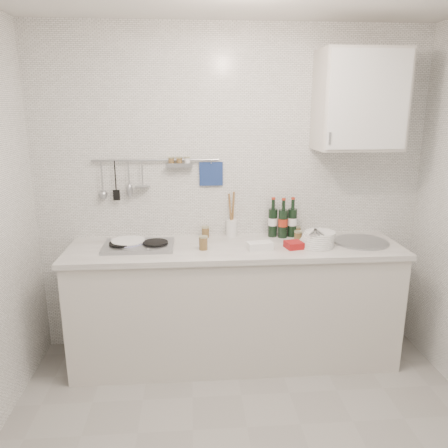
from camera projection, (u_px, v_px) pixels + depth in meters
name	position (u px, v px, depth m)	size (l,w,h in m)	color
back_wall	(232.00, 194.00, 3.41)	(3.00, 0.02, 2.50)	silver
counter	(236.00, 306.00, 3.33)	(2.44, 0.64, 0.96)	beige
wall_rail	(153.00, 173.00, 3.29)	(0.98, 0.09, 0.34)	#93969B
wall_cabinet	(359.00, 101.00, 3.12)	(0.60, 0.38, 0.70)	beige
plate_stack_hob	(127.00, 243.00, 3.18)	(0.27, 0.26, 0.05)	#5559C1
plate_stack_sink	(318.00, 239.00, 3.19)	(0.28, 0.27, 0.11)	white
wine_bottles	(283.00, 217.00, 3.39)	(0.23, 0.11, 0.31)	black
butter_dish	(260.00, 246.00, 3.12)	(0.18, 0.09, 0.05)	white
strawberry_punnet	(294.00, 245.00, 3.14)	(0.12, 0.12, 0.05)	#AB1613
utensil_crock	(232.00, 226.00, 3.42)	(0.09, 0.09, 0.36)	white
jar_a	(205.00, 232.00, 3.40)	(0.06, 0.06, 0.09)	brown
jar_b	(297.00, 231.00, 3.44)	(0.06, 0.06, 0.08)	brown
jar_c	(298.00, 236.00, 3.33)	(0.06, 0.06, 0.07)	brown
jar_d	(203.00, 243.00, 3.10)	(0.06, 0.06, 0.10)	brown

